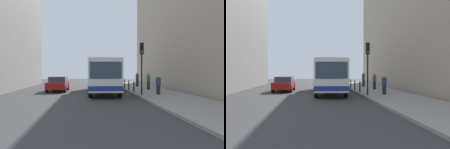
% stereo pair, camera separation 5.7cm
% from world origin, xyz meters
% --- Properties ---
extents(ground_plane, '(80.00, 80.00, 0.00)m').
position_xyz_m(ground_plane, '(0.00, 0.00, 0.00)').
color(ground_plane, '#38383A').
extents(sidewalk, '(4.40, 40.00, 0.15)m').
position_xyz_m(sidewalk, '(5.40, 0.00, 0.07)').
color(sidewalk, gray).
rests_on(sidewalk, ground).
extents(building_right, '(7.00, 32.00, 15.48)m').
position_xyz_m(building_right, '(11.50, 4.00, 7.74)').
color(building_right, '#B2A38C').
rests_on(building_right, ground).
extents(bus, '(3.06, 11.13, 3.00)m').
position_xyz_m(bus, '(0.87, 2.85, 1.73)').
color(bus, white).
rests_on(bus, ground).
extents(car_beside_bus, '(1.93, 4.44, 1.48)m').
position_xyz_m(car_beside_bus, '(-3.56, 4.75, 0.78)').
color(car_beside_bus, maroon).
rests_on(car_beside_bus, ground).
extents(traffic_light, '(0.28, 0.33, 4.10)m').
position_xyz_m(traffic_light, '(3.55, -1.22, 3.01)').
color(traffic_light, black).
rests_on(traffic_light, sidewalk).
extents(bollard_near, '(0.11, 0.11, 0.95)m').
position_xyz_m(bollard_near, '(3.45, 1.26, 0.62)').
color(bollard_near, black).
rests_on(bollard_near, sidewalk).
extents(bollard_mid, '(0.11, 0.11, 0.95)m').
position_xyz_m(bollard_mid, '(3.45, 3.70, 0.62)').
color(bollard_mid, black).
rests_on(bollard_mid, sidewalk).
extents(bollard_far, '(0.11, 0.11, 0.95)m').
position_xyz_m(bollard_far, '(3.45, 6.14, 0.62)').
color(bollard_far, black).
rests_on(bollard_far, sidewalk).
extents(pedestrian_near_signal, '(0.38, 0.38, 1.57)m').
position_xyz_m(pedestrian_near_signal, '(4.99, -0.91, 0.93)').
color(pedestrian_near_signal, '#26262D').
rests_on(pedestrian_near_signal, sidewalk).
extents(pedestrian_mid_sidewalk, '(0.38, 0.38, 1.67)m').
position_xyz_m(pedestrian_mid_sidewalk, '(5.56, 4.09, 0.98)').
color(pedestrian_mid_sidewalk, '#26262D').
rests_on(pedestrian_mid_sidewalk, sidewalk).
extents(pedestrian_far_sidewalk, '(0.38, 0.38, 1.77)m').
position_xyz_m(pedestrian_far_sidewalk, '(5.38, 8.40, 1.04)').
color(pedestrian_far_sidewalk, '#26262D').
rests_on(pedestrian_far_sidewalk, sidewalk).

